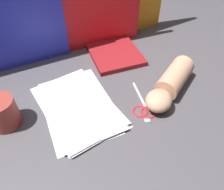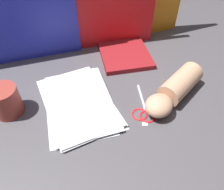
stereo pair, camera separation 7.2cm
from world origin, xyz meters
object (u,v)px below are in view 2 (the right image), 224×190
(book_closed, at_px, (125,55))
(mug, at_px, (6,101))
(scissors, at_px, (145,109))
(hand_forearm, at_px, (174,90))
(paper_stack, at_px, (78,103))

(book_closed, relative_size, mug, 2.44)
(scissors, height_order, hand_forearm, hand_forearm)
(book_closed, bearing_deg, mug, -162.75)
(paper_stack, relative_size, mug, 3.41)
(scissors, distance_m, hand_forearm, 0.12)
(mug, bearing_deg, scissors, -19.73)
(mug, bearing_deg, book_closed, 17.25)
(hand_forearm, bearing_deg, book_closed, 102.21)
(hand_forearm, bearing_deg, scissors, -171.79)
(book_closed, distance_m, mug, 0.51)
(paper_stack, height_order, hand_forearm, hand_forearm)
(book_closed, distance_m, scissors, 0.31)
(paper_stack, height_order, scissors, paper_stack)
(mug, bearing_deg, paper_stack, -12.10)
(book_closed, height_order, scissors, book_closed)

